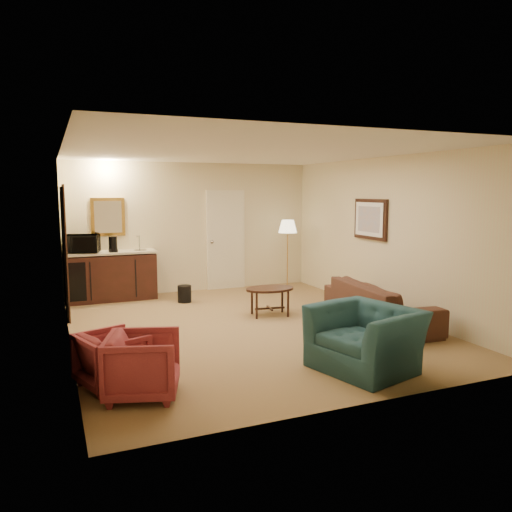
{
  "coord_description": "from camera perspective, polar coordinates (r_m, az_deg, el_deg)",
  "views": [
    {
      "loc": [
        -2.7,
        -6.82,
        2.04
      ],
      "look_at": [
        0.36,
        0.5,
        1.0
      ],
      "focal_mm": 35.0,
      "sensor_mm": 36.0,
      "label": 1
    }
  ],
  "objects": [
    {
      "name": "wetbar_cabinet",
      "position": [
        9.72,
        -16.17,
        -2.18
      ],
      "size": [
        1.64,
        0.58,
        0.92
      ],
      "primitive_type": "cube",
      "color": "#381711",
      "rests_on": "ground"
    },
    {
      "name": "ground",
      "position": [
        7.61,
        -1.04,
        -8.08
      ],
      "size": [
        6.0,
        6.0,
        0.0
      ],
      "primitive_type": "plane",
      "color": "#91684A",
      "rests_on": "ground"
    },
    {
      "name": "rose_chair_far",
      "position": [
        5.52,
        -16.12,
        -10.98
      ],
      "size": [
        0.76,
        0.78,
        0.64
      ],
      "primitive_type": "imported",
      "rotation": [
        0.0,
        0.0,
        1.92
      ],
      "color": "maroon",
      "rests_on": "ground"
    },
    {
      "name": "rose_chair_near",
      "position": [
        5.17,
        -12.8,
        -11.75
      ],
      "size": [
        0.82,
        0.85,
        0.71
      ],
      "primitive_type": "imported",
      "rotation": [
        0.0,
        0.0,
        1.26
      ],
      "color": "maroon",
      "rests_on": "ground"
    },
    {
      "name": "microwave",
      "position": [
        9.6,
        -19.27,
        1.55
      ],
      "size": [
        0.66,
        0.47,
        0.4
      ],
      "primitive_type": "imported",
      "rotation": [
        0.0,
        0.0,
        -0.26
      ],
      "color": "black",
      "rests_on": "wetbar_cabinet"
    },
    {
      "name": "sofa",
      "position": [
        7.91,
        13.96,
        -4.54
      ],
      "size": [
        0.82,
        2.22,
        0.85
      ],
      "primitive_type": "imported",
      "rotation": [
        0.0,
        0.0,
        1.48
      ],
      "color": "black",
      "rests_on": "ground"
    },
    {
      "name": "coffee_table",
      "position": [
        8.22,
        1.59,
        -5.23
      ],
      "size": [
        0.88,
        0.66,
        0.47
      ],
      "primitive_type": "cube",
      "rotation": [
        0.0,
        0.0,
        -0.15
      ],
      "color": "#321C10",
      "rests_on": "ground"
    },
    {
      "name": "room_walls",
      "position": [
        8.03,
        -3.74,
        5.15
      ],
      "size": [
        5.02,
        6.01,
        2.61
      ],
      "color": "beige",
      "rests_on": "ground"
    },
    {
      "name": "teal_armchair",
      "position": [
        5.87,
        12.41,
        -8.04
      ],
      "size": [
        0.99,
        1.26,
        0.97
      ],
      "primitive_type": "imported",
      "rotation": [
        0.0,
        0.0,
        -1.31
      ],
      "color": "#224755",
      "rests_on": "ground"
    },
    {
      "name": "floor_lamp",
      "position": [
        10.37,
        3.62,
        0.17
      ],
      "size": [
        0.5,
        0.5,
        1.45
      ],
      "primitive_type": "cube",
      "rotation": [
        0.0,
        0.0,
        -0.39
      ],
      "color": "#C49141",
      "rests_on": "ground"
    },
    {
      "name": "waste_bin",
      "position": [
        9.29,
        -8.17,
        -4.3
      ],
      "size": [
        0.27,
        0.27,
        0.31
      ],
      "primitive_type": "cylinder",
      "rotation": [
        0.0,
        0.0,
        -0.07
      ],
      "color": "black",
      "rests_on": "ground"
    },
    {
      "name": "coffee_maker",
      "position": [
        9.54,
        -16.03,
        1.3
      ],
      "size": [
        0.16,
        0.16,
        0.29
      ],
      "primitive_type": "cylinder",
      "rotation": [
        0.0,
        0.0,
        0.06
      ],
      "color": "black",
      "rests_on": "wetbar_cabinet"
    }
  ]
}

